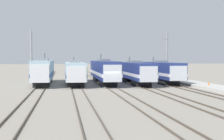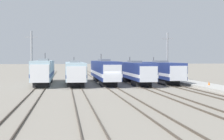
{
  "view_description": "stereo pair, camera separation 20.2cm",
  "coord_description": "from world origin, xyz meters",
  "px_view_note": "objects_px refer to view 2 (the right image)",
  "views": [
    {
      "loc": [
        -6.92,
        -44.84,
        4.38
      ],
      "look_at": [
        0.25,
        1.48,
        2.62
      ],
      "focal_mm": 50.0,
      "sensor_mm": 36.0,
      "label": 1
    },
    {
      "loc": [
        -6.72,
        -44.87,
        4.38
      ],
      "look_at": [
        0.25,
        1.48,
        2.62
      ],
      "focal_mm": 50.0,
      "sensor_mm": 36.0,
      "label": 2
    }
  ],
  "objects_px": {
    "locomotive_center": "(104,71)",
    "traffic_cone": "(209,83)",
    "locomotive_far_left": "(44,71)",
    "locomotive_center_left": "(75,72)",
    "catenary_tower_right": "(167,56)",
    "locomotive_far_right": "(161,71)",
    "catenary_tower_left": "(32,56)",
    "locomotive_center_right": "(135,72)"
  },
  "relations": [
    {
      "from": "locomotive_center",
      "to": "traffic_cone",
      "type": "height_order",
      "value": "locomotive_center"
    },
    {
      "from": "locomotive_far_left",
      "to": "traffic_cone",
      "type": "bearing_deg",
      "value": -19.96
    },
    {
      "from": "locomotive_center_left",
      "to": "traffic_cone",
      "type": "xyz_separation_m",
      "value": [
        19.81,
        -8.69,
        -1.44
      ]
    },
    {
      "from": "locomotive_far_left",
      "to": "catenary_tower_right",
      "type": "bearing_deg",
      "value": 9.06
    },
    {
      "from": "locomotive_far_right",
      "to": "catenary_tower_right",
      "type": "xyz_separation_m",
      "value": [
        2.07,
        2.69,
        2.7
      ]
    },
    {
      "from": "catenary_tower_left",
      "to": "locomotive_far_left",
      "type": "bearing_deg",
      "value": -57.41
    },
    {
      "from": "locomotive_center",
      "to": "traffic_cone",
      "type": "bearing_deg",
      "value": -33.38
    },
    {
      "from": "locomotive_far_left",
      "to": "catenary_tower_left",
      "type": "distance_m",
      "value": 4.98
    },
    {
      "from": "locomotive_center",
      "to": "locomotive_center_right",
      "type": "relative_size",
      "value": 1.08
    },
    {
      "from": "catenary_tower_left",
      "to": "traffic_cone",
      "type": "distance_m",
      "value": 30.35
    },
    {
      "from": "locomotive_center_left",
      "to": "traffic_cone",
      "type": "height_order",
      "value": "locomotive_center_left"
    },
    {
      "from": "traffic_cone",
      "to": "locomotive_center_left",
      "type": "bearing_deg",
      "value": 156.31
    },
    {
      "from": "locomotive_center_right",
      "to": "catenary_tower_right",
      "type": "xyz_separation_m",
      "value": [
        7.21,
        4.51,
        2.7
      ]
    },
    {
      "from": "catenary_tower_right",
      "to": "locomotive_center_right",
      "type": "bearing_deg",
      "value": -148.01
    },
    {
      "from": "locomotive_far_left",
      "to": "locomotive_center",
      "type": "bearing_deg",
      "value": 3.3
    },
    {
      "from": "locomotive_center",
      "to": "traffic_cone",
      "type": "xyz_separation_m",
      "value": [
        14.66,
        -9.66,
        -1.54
      ]
    },
    {
      "from": "catenary_tower_left",
      "to": "traffic_cone",
      "type": "xyz_separation_m",
      "value": [
        27.27,
        -12.68,
        -4.12
      ]
    },
    {
      "from": "locomotive_far_left",
      "to": "catenary_tower_left",
      "type": "relative_size",
      "value": 1.92
    },
    {
      "from": "locomotive_center",
      "to": "locomotive_center_right",
      "type": "distance_m",
      "value": 5.36
    },
    {
      "from": "locomotive_far_left",
      "to": "locomotive_far_right",
      "type": "bearing_deg",
      "value": 2.57
    },
    {
      "from": "locomotive_center",
      "to": "catenary_tower_right",
      "type": "xyz_separation_m",
      "value": [
        12.36,
        3.02,
        2.58
      ]
    },
    {
      "from": "locomotive_center",
      "to": "locomotive_center_left",
      "type": "bearing_deg",
      "value": -169.33
    },
    {
      "from": "locomotive_center",
      "to": "locomotive_far_right",
      "type": "bearing_deg",
      "value": 1.83
    },
    {
      "from": "locomotive_center_right",
      "to": "catenary_tower_left",
      "type": "relative_size",
      "value": 2.01
    },
    {
      "from": "locomotive_center",
      "to": "locomotive_far_right",
      "type": "height_order",
      "value": "locomotive_center"
    },
    {
      "from": "locomotive_far_left",
      "to": "traffic_cone",
      "type": "height_order",
      "value": "locomotive_far_left"
    },
    {
      "from": "locomotive_far_right",
      "to": "catenary_tower_left",
      "type": "bearing_deg",
      "value": 173.3
    },
    {
      "from": "locomotive_center_right",
      "to": "traffic_cone",
      "type": "xyz_separation_m",
      "value": [
        9.51,
        -8.17,
        -1.42
      ]
    },
    {
      "from": "locomotive_center_right",
      "to": "traffic_cone",
      "type": "distance_m",
      "value": 12.62
    },
    {
      "from": "locomotive_center",
      "to": "locomotive_far_right",
      "type": "relative_size",
      "value": 1.06
    },
    {
      "from": "locomotive_far_left",
      "to": "catenary_tower_left",
      "type": "xyz_separation_m",
      "value": [
        -2.31,
        3.61,
        2.54
      ]
    },
    {
      "from": "locomotive_center_left",
      "to": "catenary_tower_left",
      "type": "relative_size",
      "value": 1.95
    },
    {
      "from": "locomotive_far_left",
      "to": "catenary_tower_right",
      "type": "xyz_separation_m",
      "value": [
        22.66,
        3.61,
        2.54
      ]
    },
    {
      "from": "locomotive_center_right",
      "to": "catenary_tower_right",
      "type": "height_order",
      "value": "catenary_tower_right"
    },
    {
      "from": "catenary_tower_left",
      "to": "catenary_tower_right",
      "type": "height_order",
      "value": "same"
    },
    {
      "from": "locomotive_center_right",
      "to": "traffic_cone",
      "type": "relative_size",
      "value": 33.17
    },
    {
      "from": "locomotive_far_right",
      "to": "catenary_tower_right",
      "type": "distance_m",
      "value": 4.34
    },
    {
      "from": "locomotive_far_left",
      "to": "locomotive_far_right",
      "type": "xyz_separation_m",
      "value": [
        20.59,
        0.92,
        -0.16
      ]
    },
    {
      "from": "catenary_tower_left",
      "to": "locomotive_far_right",
      "type": "bearing_deg",
      "value": -6.7
    },
    {
      "from": "locomotive_far_right",
      "to": "catenary_tower_left",
      "type": "distance_m",
      "value": 23.22
    },
    {
      "from": "locomotive_far_right",
      "to": "locomotive_center",
      "type": "bearing_deg",
      "value": -178.17
    },
    {
      "from": "traffic_cone",
      "to": "locomotive_center",
      "type": "bearing_deg",
      "value": 146.62
    }
  ]
}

